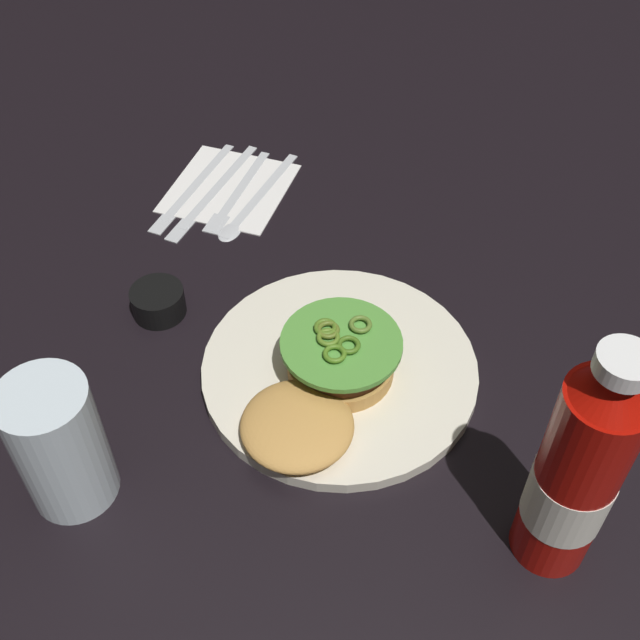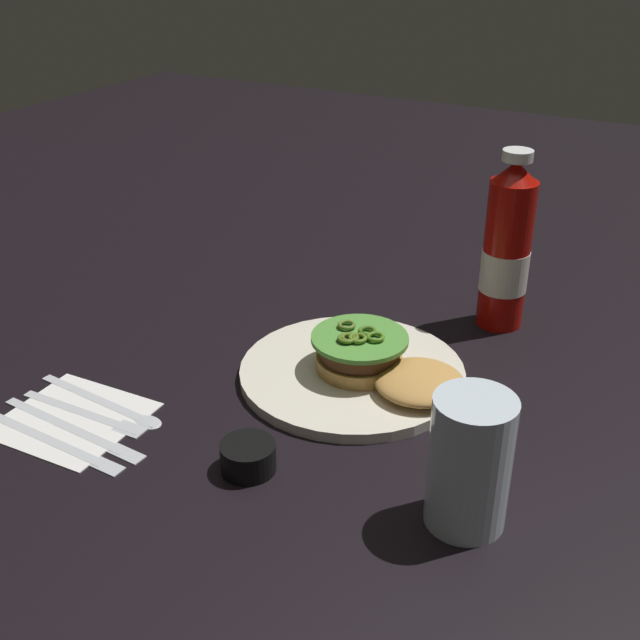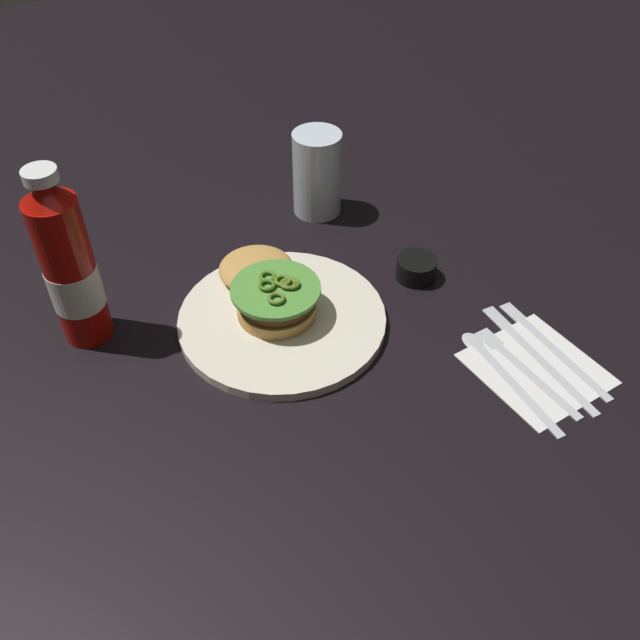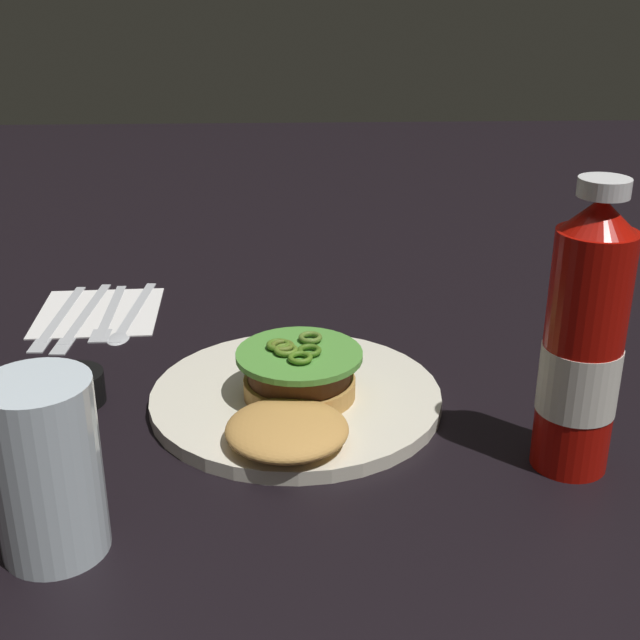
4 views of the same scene
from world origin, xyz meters
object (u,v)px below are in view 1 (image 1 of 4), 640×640
at_px(dinner_plate, 340,369).
at_px(spoon_utensil, 249,205).
at_px(butter_knife, 209,195).
at_px(ketchup_bottle, 576,474).
at_px(fork_utensil, 234,196).
at_px(water_glass, 59,445).
at_px(burger_sandwich, 325,380).
at_px(steak_knife, 189,190).
at_px(napkin, 229,188).
at_px(condiment_cup, 158,302).

relative_size(dinner_plate, spoon_utensil, 1.45).
distance_m(dinner_plate, butter_knife, 0.33).
xyz_separation_m(ketchup_bottle, fork_utensil, (-0.34, -0.46, -0.11)).
bearing_deg(water_glass, burger_sandwich, 134.06).
xyz_separation_m(dinner_plate, steak_knife, (-0.21, -0.28, -0.00)).
bearing_deg(fork_utensil, water_glass, 5.83).
bearing_deg(ketchup_bottle, butter_knife, -124.05).
bearing_deg(burger_sandwich, napkin, -139.72).
distance_m(dinner_plate, ketchup_bottle, 0.28).
height_order(dinner_plate, butter_knife, dinner_plate).
height_order(condiment_cup, butter_knife, condiment_cup).
bearing_deg(ketchup_bottle, napkin, -127.13).
height_order(condiment_cup, fork_utensil, condiment_cup).
height_order(dinner_plate, spoon_utensil, dinner_plate).
xyz_separation_m(dinner_plate, fork_utensil, (-0.22, -0.22, -0.00)).
xyz_separation_m(dinner_plate, butter_knife, (-0.21, -0.25, -0.00)).
xyz_separation_m(water_glass, spoon_utensil, (-0.42, -0.02, -0.06)).
relative_size(steak_knife, spoon_utensil, 1.04).
xyz_separation_m(ketchup_bottle, napkin, (-0.36, -0.47, -0.11)).
bearing_deg(condiment_cup, fork_utensil, -177.85).
relative_size(condiment_cup, butter_knife, 0.27).
distance_m(water_glass, steak_knife, 0.44).
distance_m(napkin, butter_knife, 0.03).
height_order(ketchup_bottle, condiment_cup, ketchup_bottle).
height_order(ketchup_bottle, napkin, ketchup_bottle).
bearing_deg(condiment_cup, steak_knife, -161.51).
relative_size(dinner_plate, ketchup_bottle, 1.13).
xyz_separation_m(dinner_plate, burger_sandwich, (0.04, -0.00, 0.03)).
xyz_separation_m(burger_sandwich, fork_utensil, (-0.26, -0.22, -0.03)).
relative_size(water_glass, condiment_cup, 2.33).
height_order(butter_knife, spoon_utensil, same).
height_order(butter_knife, fork_utensil, same).
xyz_separation_m(ketchup_bottle, spoon_utensil, (-0.33, -0.43, -0.11)).
height_order(water_glass, spoon_utensil, water_glass).
height_order(condiment_cup, steak_knife, condiment_cup).
xyz_separation_m(burger_sandwich, napkin, (-0.28, -0.24, -0.03)).
relative_size(napkin, steak_knife, 0.75).
xyz_separation_m(water_glass, fork_utensil, (-0.43, -0.04, -0.06)).
xyz_separation_m(water_glass, steak_knife, (-0.42, -0.10, -0.06)).
height_order(water_glass, condiment_cup, water_glass).
xyz_separation_m(burger_sandwich, butter_knife, (-0.25, -0.25, -0.03)).
relative_size(condiment_cup, steak_knife, 0.29).
bearing_deg(dinner_plate, butter_knife, -129.97).
distance_m(burger_sandwich, steak_knife, 0.38).
distance_m(dinner_plate, spoon_utensil, 0.29).
xyz_separation_m(napkin, butter_knife, (0.03, -0.02, 0.00)).
height_order(ketchup_bottle, steak_knife, ketchup_bottle).
relative_size(condiment_cup, napkin, 0.39).
xyz_separation_m(condiment_cup, fork_utensil, (-0.21, -0.01, -0.01)).
bearing_deg(ketchup_bottle, burger_sandwich, -108.12).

